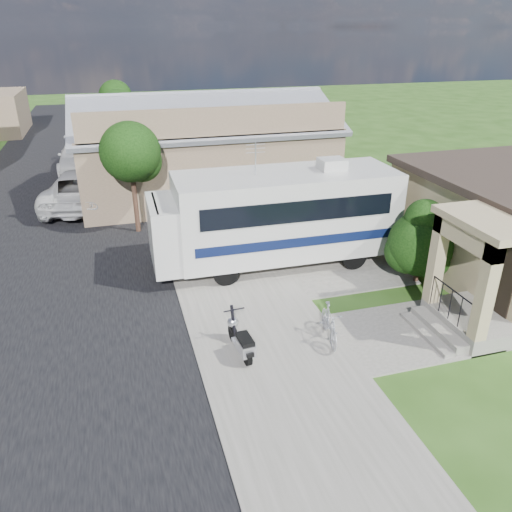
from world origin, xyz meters
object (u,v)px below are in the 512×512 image
object	(u,v)px
shrub	(422,240)
van	(80,156)
bicycle	(329,326)
pickup_truck	(83,187)
garden_hose	(423,320)
motorhome	(277,215)
scooter	(241,340)

from	to	relation	value
shrub	van	size ratio (longest dim) A/B	0.51
shrub	bicycle	world-z (taller)	shrub
shrub	van	bearing A→B (deg)	121.82
shrub	bicycle	xyz separation A→B (m)	(-4.34, -2.51, -0.99)
pickup_truck	garden_hose	bearing A→B (deg)	135.81
motorhome	bicycle	xyz separation A→B (m)	(-0.18, -5.15, -1.38)
motorhome	garden_hose	bearing A→B (deg)	-59.43
bicycle	garden_hose	size ratio (longest dim) A/B	4.76
garden_hose	shrub	bearing A→B (deg)	61.61
shrub	pickup_truck	xyz separation A→B (m)	(-10.98, 11.44, -0.61)
garden_hose	motorhome	bearing A→B (deg)	119.85
scooter	bicycle	distance (m)	2.47
scooter	garden_hose	world-z (taller)	scooter
van	pickup_truck	bearing A→B (deg)	-85.83
van	garden_hose	world-z (taller)	van
bicycle	shrub	bearing A→B (deg)	40.86
motorhome	van	world-z (taller)	motorhome
shrub	scooter	distance (m)	7.32
pickup_truck	scooter	bearing A→B (deg)	117.44
shrub	bicycle	distance (m)	5.11
pickup_truck	van	size ratio (longest dim) A/B	1.12
garden_hose	bicycle	bearing A→B (deg)	-177.49
motorhome	scooter	xyz separation A→B (m)	(-2.64, -5.14, -1.40)
shrub	pickup_truck	bearing A→B (deg)	133.81
shrub	garden_hose	bearing A→B (deg)	-118.39
scooter	garden_hose	distance (m)	5.53
bicycle	pickup_truck	world-z (taller)	pickup_truck
bicycle	garden_hose	world-z (taller)	bicycle
motorhome	garden_hose	world-z (taller)	motorhome
pickup_truck	van	distance (m)	6.88
motorhome	scooter	world-z (taller)	motorhome
scooter	pickup_truck	distance (m)	14.57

